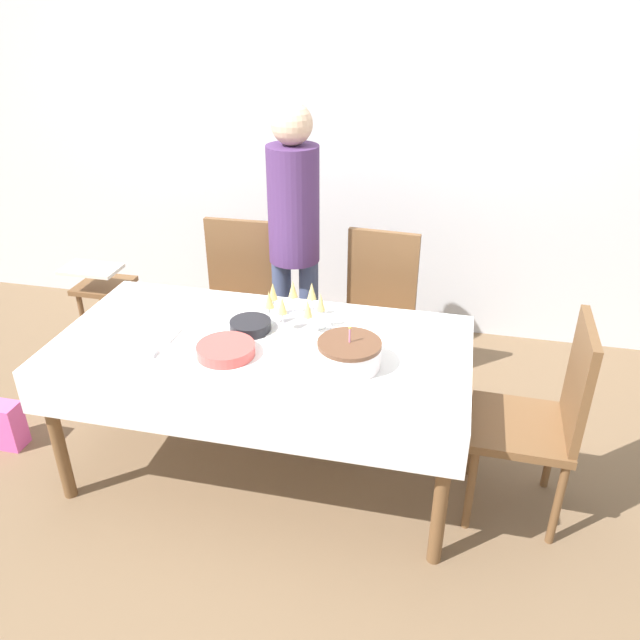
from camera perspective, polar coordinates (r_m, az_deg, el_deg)
The scene contains 16 objects.
ground_plane at distance 3.25m, azimuth -4.83°, elevation -13.23°, with size 12.00×12.00×0.00m, color brown.
wall_back at distance 4.15m, azimuth 1.61°, elevation 17.10°, with size 8.00×0.05×2.70m.
dining_table at distance 2.87m, azimuth -5.32°, elevation -3.77°, with size 1.87×0.94×0.73m.
dining_chair_far_left at distance 3.70m, azimuth -7.69°, elevation 2.13°, with size 0.43×0.43×0.97m.
dining_chair_far_right at distance 3.51m, azimuth 5.21°, elevation 0.81°, with size 0.45×0.45×0.97m.
dining_chair_right_end at distance 2.84m, azimuth 19.78°, elevation -8.09°, with size 0.43×0.43×0.97m.
birthday_cake at distance 2.61m, azimuth 2.69°, elevation -3.12°, with size 0.27×0.27×0.19m.
champagne_tray at distance 2.93m, azimuth -2.39°, elevation 1.04°, with size 0.36×0.36×0.18m.
plate_stack_main at distance 2.73m, azimuth -8.61°, elevation -2.72°, with size 0.25×0.25×0.05m.
plate_stack_dessert at distance 2.91m, azimuth -6.38°, elevation -0.52°, with size 0.19×0.19×0.05m.
cake_knife at distance 2.49m, azimuth 1.62°, elevation -6.32°, with size 0.30×0.08×0.00m.
fork_pile at distance 2.83m, azimuth -16.37°, elevation -2.86°, with size 0.18×0.08×0.02m.
napkin_pile at distance 2.95m, azimuth -14.40°, elevation -1.27°, with size 0.15×0.15×0.01m.
person_standing at distance 3.44m, azimuth -2.40°, elevation 8.54°, with size 0.28×0.28×1.64m.
high_chair at distance 4.01m, azimuth -19.15°, elevation 1.99°, with size 0.33×0.35×0.71m.
gift_bag at distance 3.68m, azimuth -26.95°, elevation -8.53°, with size 0.19×0.12×0.26m.
Camera 1 is at (0.80, -2.31, 2.14)m, focal length 35.00 mm.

